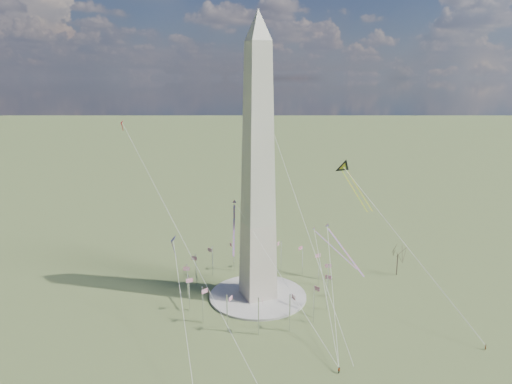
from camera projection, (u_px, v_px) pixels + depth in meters
name	position (u px, v px, depth m)	size (l,w,h in m)	color
ground	(258.00, 297.00, 169.74)	(2000.00, 2000.00, 0.00)	#4F6532
plaza	(258.00, 296.00, 169.65)	(36.00, 36.00, 0.80)	#B5ACA5
washington_monument	(258.00, 170.00, 158.13)	(15.56, 15.56, 100.00)	beige
flagpole_ring	(258.00, 279.00, 167.98)	(54.40, 54.40, 13.00)	white
tree_near	(398.00, 253.00, 186.18)	(7.82, 7.82, 13.69)	#46342B
person_east	(485.00, 347.00, 136.25)	(0.68, 0.45, 1.86)	gray
person_centre	(339.00, 370.00, 125.50)	(1.12, 0.47, 1.92)	gray
kite_delta_black	(345.00, 170.00, 177.05)	(7.36, 19.92, 16.66)	black
kite_diamond_purple	(173.00, 242.00, 154.09)	(2.10, 2.83, 8.27)	navy
kite_streamer_left	(340.00, 244.00, 155.14)	(4.41, 19.04, 13.14)	#EB5325
kite_streamer_mid	(234.00, 221.00, 160.66)	(8.57, 19.58, 14.10)	#EB5325
kite_streamer_right	(329.00, 243.00, 182.74)	(11.24, 17.81, 13.73)	#EB5325
kite_small_red	(122.00, 123.00, 174.29)	(1.20, 1.83, 3.99)	red
kite_small_white	(254.00, 77.00, 194.78)	(1.48, 1.63, 4.50)	white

